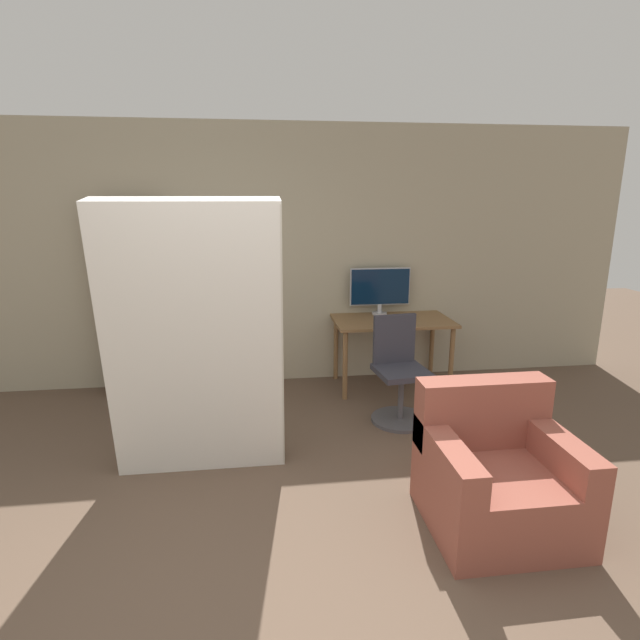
# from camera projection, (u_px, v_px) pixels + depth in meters

# --- Properties ---
(wall_back) EXTENTS (8.00, 0.06, 2.70)m
(wall_back) POSITION_uv_depth(u_px,v_px,m) (259.00, 258.00, 5.21)
(wall_back) COLOR tan
(wall_back) RESTS_ON ground
(desk) EXTENTS (1.21, 0.69, 0.73)m
(desk) POSITION_uv_depth(u_px,v_px,m) (392.00, 328.00, 5.19)
(desk) COLOR brown
(desk) RESTS_ON ground
(monitor) EXTENTS (0.65, 0.16, 0.50)m
(monitor) POSITION_uv_depth(u_px,v_px,m) (380.00, 288.00, 5.33)
(monitor) COLOR #B7B7BC
(monitor) RESTS_ON desk
(office_chair) EXTENTS (0.52, 0.52, 0.94)m
(office_chair) POSITION_uv_depth(u_px,v_px,m) (399.00, 379.00, 4.47)
(office_chair) COLOR #4C4C51
(office_chair) RESTS_ON ground
(bookshelf) EXTENTS (0.67, 0.30, 1.91)m
(bookshelf) POSITION_uv_depth(u_px,v_px,m) (128.00, 304.00, 5.01)
(bookshelf) COLOR brown
(bookshelf) RESTS_ON ground
(mattress_near) EXTENTS (1.21, 0.47, 1.98)m
(mattress_near) POSITION_uv_depth(u_px,v_px,m) (196.00, 343.00, 3.47)
(mattress_near) COLOR silver
(mattress_near) RESTS_ON ground
(armchair) EXTENTS (0.85, 0.80, 0.85)m
(armchair) POSITION_uv_depth(u_px,v_px,m) (496.00, 474.00, 3.06)
(armchair) COLOR #934C3D
(armchair) RESTS_ON ground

